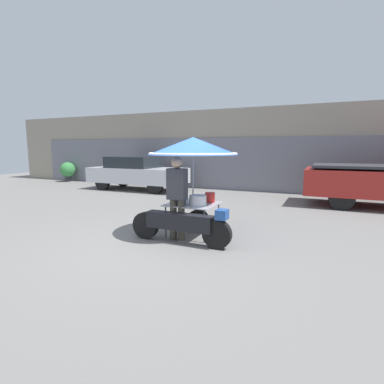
{
  "coord_description": "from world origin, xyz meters",
  "views": [
    {
      "loc": [
        2.85,
        -4.95,
        1.85
      ],
      "look_at": [
        0.29,
        0.7,
        0.94
      ],
      "focal_mm": 28.0,
      "sensor_mm": 36.0,
      "label": 1
    }
  ],
  "objects_px": {
    "potted_plant": "(68,170)",
    "parked_car": "(137,172)",
    "vendor_person": "(177,194)",
    "vendor_motorcycle_cart": "(192,159)"
  },
  "relations": [
    {
      "from": "potted_plant",
      "to": "parked_car",
      "type": "bearing_deg",
      "value": -12.35
    },
    {
      "from": "vendor_motorcycle_cart",
      "to": "parked_car",
      "type": "bearing_deg",
      "value": 133.54
    },
    {
      "from": "vendor_person",
      "to": "vendor_motorcycle_cart",
      "type": "bearing_deg",
      "value": 66.33
    },
    {
      "from": "vendor_motorcycle_cart",
      "to": "potted_plant",
      "type": "distance_m",
      "value": 12.5
    },
    {
      "from": "vendor_person",
      "to": "potted_plant",
      "type": "xyz_separation_m",
      "value": [
        -10.4,
        6.98,
        -0.3
      ]
    },
    {
      "from": "vendor_person",
      "to": "parked_car",
      "type": "height_order",
      "value": "vendor_person"
    },
    {
      "from": "vendor_motorcycle_cart",
      "to": "vendor_person",
      "type": "bearing_deg",
      "value": -113.67
    },
    {
      "from": "vendor_person",
      "to": "potted_plant",
      "type": "height_order",
      "value": "vendor_person"
    },
    {
      "from": "vendor_person",
      "to": "parked_car",
      "type": "relative_size",
      "value": 0.38
    },
    {
      "from": "vendor_motorcycle_cart",
      "to": "vendor_person",
      "type": "xyz_separation_m",
      "value": [
        -0.16,
        -0.36,
        -0.68
      ]
    }
  ]
}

